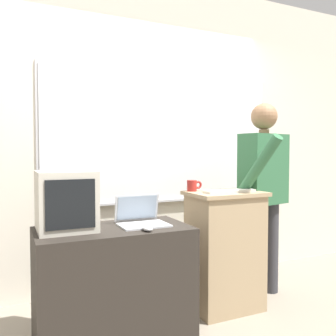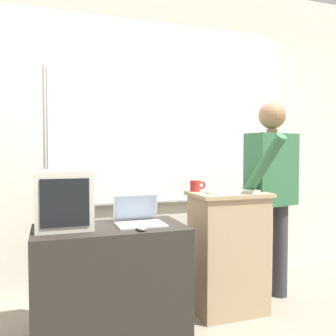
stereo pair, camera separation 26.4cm
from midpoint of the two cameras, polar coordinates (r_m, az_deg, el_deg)
back_wall at (r=3.44m, az=-6.33°, el=5.74°), size 6.40×0.17×2.94m
lectern_podium at (r=2.97m, az=6.53°, el=-12.95°), size 0.59×0.43×0.95m
side_desk at (r=2.54m, az=-11.80°, el=-17.94°), size 1.01×0.54×0.77m
person_presenter at (r=3.21m, az=12.88°, el=-2.49°), size 0.61×0.60×1.70m
laptop at (r=2.51m, az=-7.50°, el=-7.69°), size 0.33×0.29×0.20m
wireless_keyboard at (r=2.84m, az=7.24°, el=-3.71°), size 0.43×0.12×0.02m
computer_mouse_by_laptop at (r=2.29m, az=-6.66°, el=-9.64°), size 0.06×0.10×0.03m
crt_monitor at (r=2.41m, az=-19.13°, el=-4.97°), size 0.36×0.38×0.38m
coffee_mug at (r=2.90m, az=1.38°, el=-2.85°), size 0.13×0.08×0.09m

